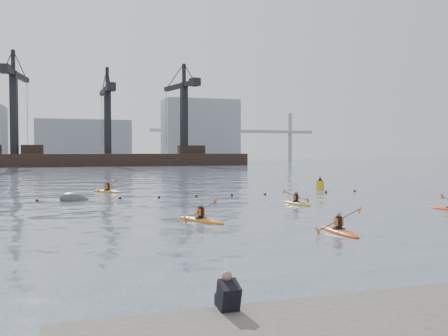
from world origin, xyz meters
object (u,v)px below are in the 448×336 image
Objects in this scene: nav_buoy at (320,185)px; mooring_buoy at (75,200)px; kayaker_3 at (296,203)px; kayaker_5 at (108,191)px; kayaker_0 at (339,230)px; kayaker_2 at (201,219)px.

mooring_buoy is at bearing -171.87° from nav_buoy.
kayaker_3 is 1.46× the size of mooring_buoy.
kayaker_5 is 1.42× the size of mooring_buoy.
kayaker_5 is (-8.46, 24.90, 0.01)m from kayaker_0.
nav_buoy is at bearing 44.36° from kayaker_3.
kayaker_2 is 22.90m from nav_buoy.
kayaker_2 is 2.27× the size of nav_buoy.
kayaker_3 is at bearing -26.26° from mooring_buoy.
kayaker_3 is (8.40, 5.88, -0.00)m from kayaker_2.
kayaker_2 is at bearing -154.28° from kayaker_3.
mooring_buoy is 22.58m from nav_buoy.
kayaker_2 is 19.96m from kayaker_5.
mooring_buoy is (-14.67, 7.24, -0.10)m from kayaker_3.
nav_buoy reaches higher than mooring_buoy.
kayaker_2 is at bearing -120.82° from kayaker_5.
kayaker_5 is at bearing 66.56° from mooring_buoy.
kayaker_5 is at bearing 71.73° from kayaker_2.
kayaker_2 is 10.25m from kayaker_3.
kayaker_3 is 16.36m from mooring_buoy.
kayaker_3 is at bearing 6.83° from kayaker_2.
kayaker_0 is 21.55m from mooring_buoy.
kayaker_2 is 1.03× the size of kayaker_5.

